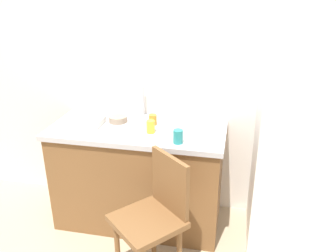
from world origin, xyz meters
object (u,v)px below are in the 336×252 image
Objects in this scene: refrigerator at (296,171)px; terracotta_bowl at (118,119)px; chair at (155,214)px; dish_tray at (85,121)px; cup_orange at (153,120)px; cup_yellow at (151,127)px; cup_teal at (178,137)px.

refrigerator is 8.21× the size of terracotta_bowl.
chair is 6.13× the size of terracotta_bowl.
cup_orange is (0.53, 0.10, 0.02)m from dish_tray.
cup_yellow is at bearing -26.66° from terracotta_bowl.
refrigerator reaches higher than cup_orange.
refrigerator is 1.43m from terracotta_bowl.
refrigerator reaches higher than chair.
cup_orange reaches higher than chair.
dish_tray is 3.33× the size of cup_orange.
cup_yellow is (0.55, -0.05, 0.02)m from dish_tray.
cup_yellow is at bearing -174.65° from refrigerator.
dish_tray is (-0.69, 0.55, 0.38)m from chair.
cup_teal reaches higher than chair.
cup_orange is 0.39m from cup_teal.
dish_tray is at bearing -168.89° from cup_orange.
cup_teal is at bearing -28.27° from terracotta_bowl.
refrigerator reaches higher than terracotta_bowl.
refrigerator is 1.14m from cup_yellow.
dish_tray is 2.91× the size of cup_yellow.
refrigerator is 1.34× the size of chair.
terracotta_bowl is (0.24, 0.11, -0.00)m from dish_tray.
cup_teal is at bearing -48.91° from cup_orange.
cup_orange is (-1.11, 0.05, 0.30)m from refrigerator.
terracotta_bowl is at bearing 151.73° from cup_teal.
cup_teal is (0.09, 0.36, 0.41)m from chair.
dish_tray is 2.83× the size of cup_teal.
terracotta_bowl is 0.35m from cup_yellow.
refrigerator reaches higher than cup_teal.
refrigerator is 12.40× the size of cup_yellow.
dish_tray reaches higher than chair.
cup_teal reaches higher than cup_orange.
dish_tray is 0.80m from cup_teal.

